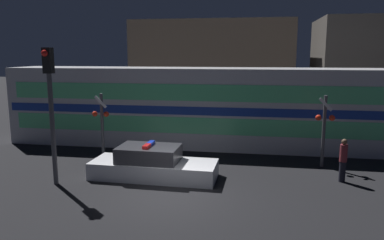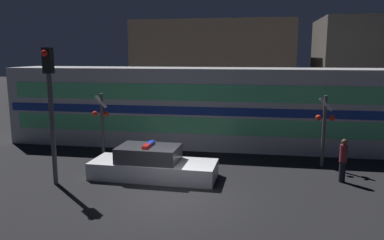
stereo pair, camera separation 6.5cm
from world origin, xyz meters
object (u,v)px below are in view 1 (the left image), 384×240
police_car (153,165)px  crossing_signal_near (324,126)px  train (220,107)px  pedestrian (343,160)px  traffic_light_corner (51,100)px

police_car → crossing_signal_near: bearing=22.3°
police_car → train: bearing=70.9°
train → crossing_signal_near: bearing=-33.2°
train → pedestrian: bearing=-44.0°
train → police_car: train is taller
pedestrian → traffic_light_corner: traffic_light_corner is taller
pedestrian → crossing_signal_near: bearing=102.6°
train → crossing_signal_near: train is taller
train → traffic_light_corner: size_ratio=4.47×
pedestrian → traffic_light_corner: size_ratio=0.33×
traffic_light_corner → pedestrian: bearing=10.9°
police_car → crossing_signal_near: (6.77, 2.56, 1.26)m
train → police_car: size_ratio=4.55×
pedestrian → crossing_signal_near: size_ratio=0.54×
traffic_light_corner → crossing_signal_near: bearing=21.0°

